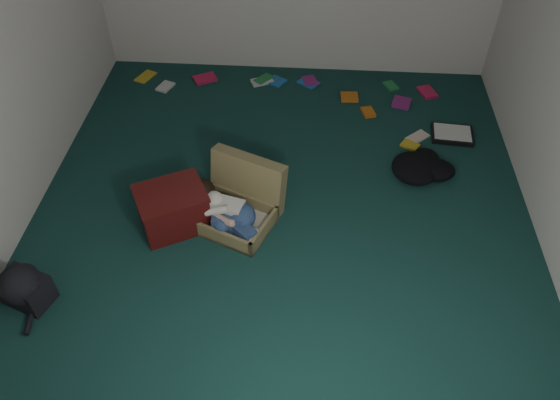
# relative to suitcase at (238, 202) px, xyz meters

# --- Properties ---
(floor) EXTENTS (4.50, 4.50, 0.00)m
(floor) POSITION_rel_suitcase_xyz_m (0.34, -0.02, -0.14)
(floor) COLOR #133834
(floor) RESTS_ON ground
(suitcase) EXTENTS (0.82, 0.81, 0.46)m
(suitcase) POSITION_rel_suitcase_xyz_m (0.00, 0.00, 0.00)
(suitcase) COLOR olive
(suitcase) RESTS_ON floor
(person) EXTENTS (0.61, 0.51, 0.29)m
(person) POSITION_rel_suitcase_xyz_m (-0.10, -0.13, 0.04)
(person) COLOR white
(person) RESTS_ON suitcase
(maroon_bin) EXTENTS (0.64, 0.60, 0.35)m
(maroon_bin) POSITION_rel_suitcase_xyz_m (-0.49, -0.15, 0.04)
(maroon_bin) COLOR #4B100F
(maroon_bin) RESTS_ON floor
(backpack) EXTENTS (0.49, 0.44, 0.24)m
(backpack) POSITION_rel_suitcase_xyz_m (-1.36, -0.92, -0.02)
(backpack) COLOR black
(backpack) RESTS_ON floor
(clothing_pile) EXTENTS (0.57, 0.52, 0.15)m
(clothing_pile) POSITION_rel_suitcase_xyz_m (1.54, 0.62, -0.06)
(clothing_pile) COLOR black
(clothing_pile) RESTS_ON floor
(paper_tray) EXTENTS (0.40, 0.31, 0.05)m
(paper_tray) POSITION_rel_suitcase_xyz_m (1.87, 1.14, -0.11)
(paper_tray) COLOR black
(paper_tray) RESTS_ON floor
(book_scatter) EXTENTS (3.17, 1.20, 0.02)m
(book_scatter) POSITION_rel_suitcase_xyz_m (0.57, 1.69, -0.13)
(book_scatter) COLOR gold
(book_scatter) RESTS_ON floor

